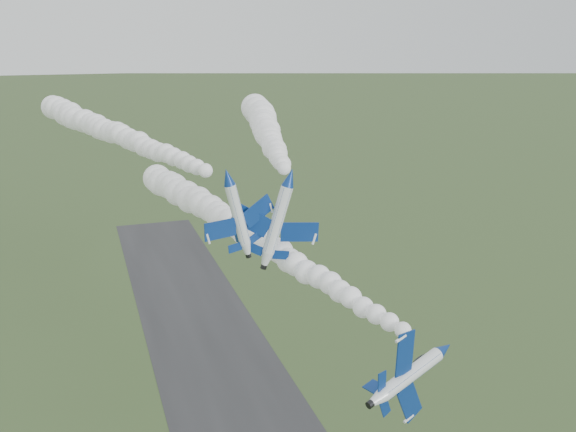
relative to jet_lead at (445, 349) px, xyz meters
name	(u,v)px	position (x,y,z in m)	size (l,w,h in m)	color
jet_lead	(445,349)	(0.00, 0.00, 0.00)	(5.68, 11.67, 9.78)	white
smoke_trail_jet_lead	(250,235)	(-10.99, 34.11, 2.83)	(4.97, 65.84, 4.97)	white
jet_pair_left	(228,177)	(-16.62, 22.24, 14.14)	(9.84, 11.78, 3.62)	white
smoke_trail_jet_pair_left	(114,132)	(-27.46, 55.19, 15.23)	(4.56, 63.27, 4.56)	white
jet_pair_right	(290,178)	(-8.69, 22.84, 13.37)	(10.95, 13.42, 4.20)	white
smoke_trail_jet_pair_right	(267,131)	(-2.62, 52.83, 14.51)	(5.67, 54.93, 5.67)	white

